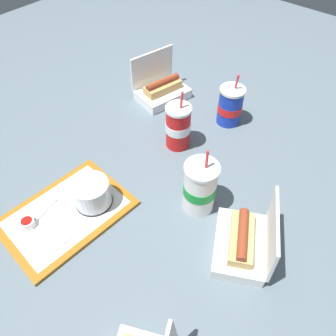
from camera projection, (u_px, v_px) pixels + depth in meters
ground_plane at (170, 180)px, 1.09m from camera, size 3.20×3.20×0.00m
food_tray at (67, 214)px, 1.00m from camera, size 0.38×0.28×0.01m
cake_container at (92, 194)px, 0.99m from camera, size 0.11×0.11×0.09m
ketchup_cup at (28, 223)px, 0.95m from camera, size 0.04×0.04×0.02m
napkin_stack at (54, 233)px, 0.94m from camera, size 0.10×0.10×0.00m
plastic_fork at (44, 211)px, 0.99m from camera, size 0.11×0.03×0.00m
clamshell_hotdog_corner at (244, 242)px, 0.89m from camera, size 0.25×0.23×0.18m
clamshell_hotdog_back at (161, 89)px, 1.37m from camera, size 0.23×0.19×0.18m
soda_cup_back at (178, 127)px, 1.15m from camera, size 0.09×0.09×0.23m
soda_cup_left at (230, 106)px, 1.24m from camera, size 0.10×0.10×0.21m
soda_cup_front at (200, 187)px, 0.96m from camera, size 0.10×0.10×0.24m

